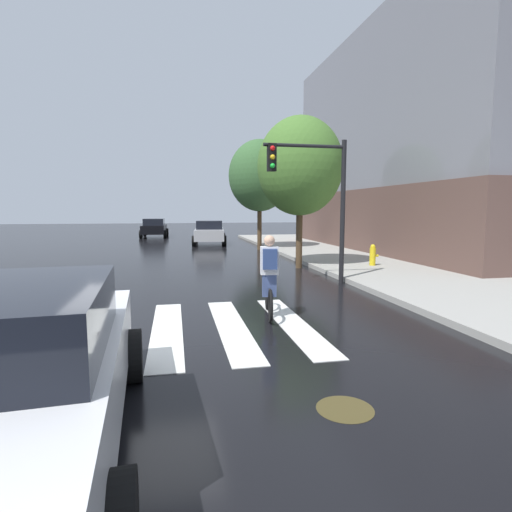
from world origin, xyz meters
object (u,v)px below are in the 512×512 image
sedan_mid (209,232)px  traffic_light_near (316,186)px  manhole_cover (345,409)px  sedan_far (154,228)px  fire_hydrant (373,255)px  cyclist (269,277)px  street_tree_near (300,166)px  street_tree_mid (260,176)px  sedan_near (6,374)px

sedan_mid → traffic_light_near: size_ratio=1.08×
manhole_cover → traffic_light_near: bearing=72.9°
sedan_far → fire_hydrant: size_ratio=5.59×
cyclist → street_tree_near: 7.77m
fire_hydrant → street_tree_mid: 9.13m
manhole_cover → cyclist: (0.06, 3.93, 0.84)m
sedan_near → sedan_far: size_ratio=1.08×
sedan_near → sedan_far: bearing=90.3°
sedan_mid → traffic_light_near: 14.76m
sedan_near → traffic_light_near: bearing=54.4°
manhole_cover → sedan_far: size_ratio=0.15×
manhole_cover → traffic_light_near: (2.24, 7.28, 2.86)m
sedan_near → street_tree_near: size_ratio=0.84×
cyclist → street_tree_mid: size_ratio=0.29×
sedan_near → fire_hydrant: 13.21m
sedan_near → sedan_far: sedan_near is taller
sedan_far → cyclist: cyclist is taller
sedan_near → traffic_light_near: size_ratio=1.12×
sedan_near → cyclist: bearing=52.4°
manhole_cover → sedan_near: bearing=-173.9°
cyclist → street_tree_near: (2.72, 6.66, 2.93)m
manhole_cover → street_tree_near: (2.77, 10.59, 3.77)m
traffic_light_near → street_tree_mid: 10.54m
manhole_cover → fire_hydrant: 11.08m
sedan_far → street_tree_near: bearing=-71.8°
manhole_cover → sedan_mid: (0.36, 21.77, 0.78)m
sedan_far → street_tree_mid: size_ratio=0.74×
manhole_cover → cyclist: 4.02m
sedan_mid → cyclist: bearing=-91.0°
street_tree_mid → street_tree_near: bearing=-89.8°
street_tree_near → street_tree_mid: 7.16m
street_tree_mid → manhole_cover: bearing=-98.8°
manhole_cover → street_tree_mid: size_ratio=0.11×
street_tree_near → sedan_far: bearing=108.2°
sedan_mid → sedan_far: size_ratio=1.04×
cyclist → traffic_light_near: 4.48m
sedan_mid → street_tree_near: size_ratio=0.81×
sedan_far → manhole_cover: bearing=-83.4°
manhole_cover → sedan_far: bearing=96.6°
sedan_near → street_tree_near: bearing=61.2°
sedan_mid → fire_hydrant: size_ratio=5.80×
sedan_near → street_tree_mid: street_tree_mid is taller
sedan_near → sedan_far: (-0.15, 29.60, -0.05)m
street_tree_mid → fire_hydrant: bearing=-72.2°
cyclist → sedan_near: bearing=-127.6°
manhole_cover → traffic_light_near: 8.14m
sedan_mid → street_tree_mid: size_ratio=0.76×
sedan_far → cyclist: bearing=-82.3°
sedan_near → sedan_far: 29.60m
sedan_mid → street_tree_near: 11.83m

